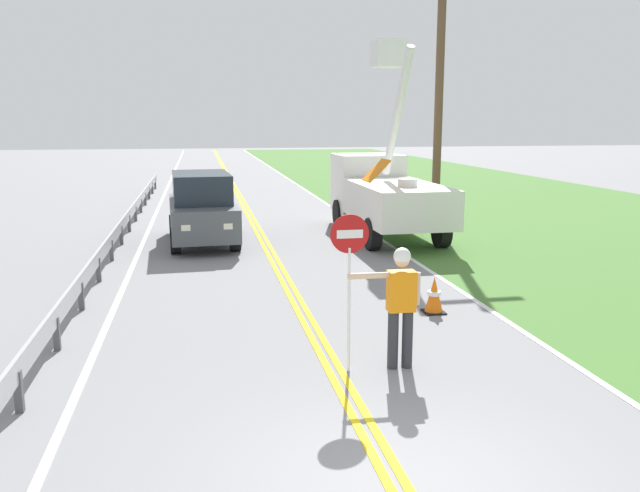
{
  "coord_description": "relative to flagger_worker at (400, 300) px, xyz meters",
  "views": [
    {
      "loc": [
        -1.86,
        -5.7,
        3.64
      ],
      "look_at": [
        0.42,
        6.62,
        1.2
      ],
      "focal_mm": 36.49,
      "sensor_mm": 36.0,
      "label": 1
    }
  ],
  "objects": [
    {
      "name": "ground_plane",
      "position": [
        -0.97,
        -3.12,
        -1.05
      ],
      "size": [
        160.0,
        160.0,
        0.0
      ],
      "primitive_type": "plane",
      "color": "gray"
    },
    {
      "name": "grass_verge_right",
      "position": [
        10.63,
        16.88,
        -1.04
      ],
      "size": [
        16.0,
        110.0,
        0.01
      ],
      "primitive_type": "cube",
      "color": "#477533",
      "rests_on": "ground"
    },
    {
      "name": "centerline_yellow_left",
      "position": [
        -1.06,
        16.88,
        -1.04
      ],
      "size": [
        0.11,
        110.0,
        0.01
      ],
      "primitive_type": "cube",
      "color": "yellow",
      "rests_on": "ground"
    },
    {
      "name": "centerline_yellow_right",
      "position": [
        -0.88,
        16.88,
        -1.04
      ],
      "size": [
        0.11,
        110.0,
        0.01
      ],
      "primitive_type": "cube",
      "color": "yellow",
      "rests_on": "ground"
    },
    {
      "name": "edge_line_right",
      "position": [
        2.63,
        16.88,
        -1.04
      ],
      "size": [
        0.12,
        110.0,
        0.01
      ],
      "primitive_type": "cube",
      "color": "silver",
      "rests_on": "ground"
    },
    {
      "name": "edge_line_left",
      "position": [
        -4.57,
        16.88,
        -1.04
      ],
      "size": [
        0.12,
        110.0,
        0.01
      ],
      "primitive_type": "cube",
      "color": "silver",
      "rests_on": "ground"
    },
    {
      "name": "flagger_worker",
      "position": [
        0.0,
        0.0,
        0.0
      ],
      "size": [
        1.09,
        0.25,
        1.83
      ],
      "color": "#2D2D33",
      "rests_on": "ground"
    },
    {
      "name": "stop_sign_paddle",
      "position": [
        -0.77,
        0.01,
        0.66
      ],
      "size": [
        0.56,
        0.04,
        2.33
      ],
      "color": "silver",
      "rests_on": "ground"
    },
    {
      "name": "utility_bucket_truck",
      "position": [
        2.95,
        11.24,
        0.39
      ],
      "size": [
        2.67,
        6.83,
        6.02
      ],
      "color": "white",
      "rests_on": "ground"
    },
    {
      "name": "oncoming_suv_nearest",
      "position": [
        -2.79,
        10.66,
        0.01
      ],
      "size": [
        2.09,
        4.69,
        2.1
      ],
      "color": "#4C5156",
      "rests_on": "ground"
    },
    {
      "name": "utility_pole_near",
      "position": [
        5.11,
        12.27,
        3.39
      ],
      "size": [
        1.8,
        0.28,
        8.51
      ],
      "color": "brown",
      "rests_on": "ground"
    },
    {
      "name": "traffic_cone_lead",
      "position": [
        1.5,
        2.58,
        -0.71
      ],
      "size": [
        0.4,
        0.4,
        0.7
      ],
      "color": "orange",
      "rests_on": "ground"
    },
    {
      "name": "guardrail_left_shoulder",
      "position": [
        -5.17,
        12.0,
        -0.53
      ],
      "size": [
        0.1,
        32.0,
        0.71
      ],
      "color": "#9EA0A3",
      "rests_on": "ground"
    }
  ]
}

